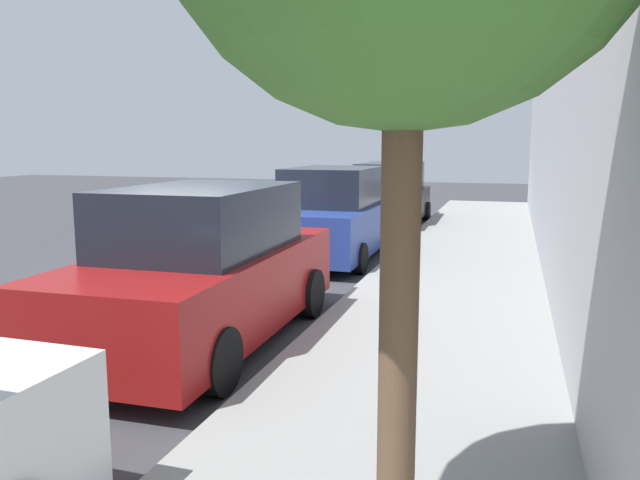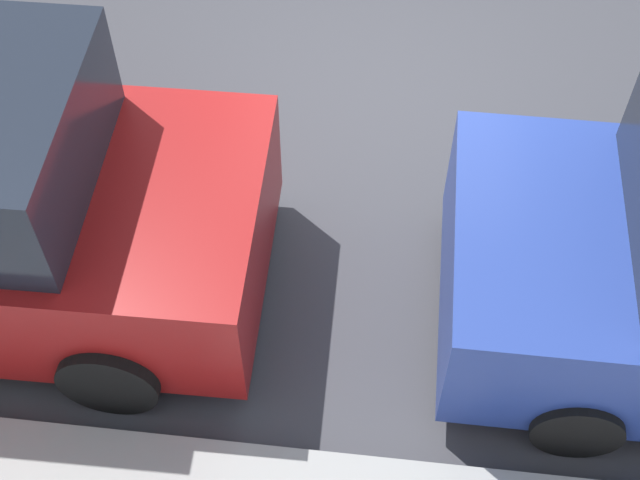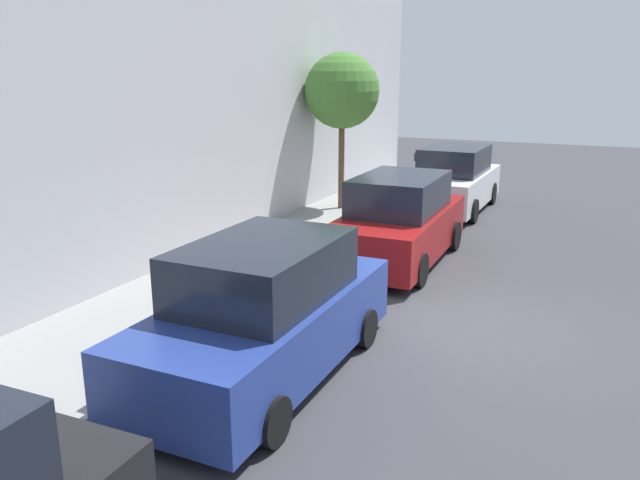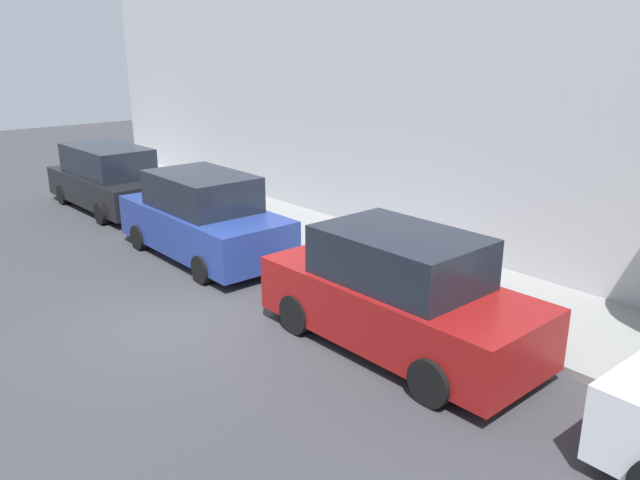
# 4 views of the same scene
# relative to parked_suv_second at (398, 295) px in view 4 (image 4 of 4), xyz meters

# --- Properties ---
(ground_plane) EXTENTS (60.00, 60.00, 0.00)m
(ground_plane) POSITION_rel_parked_suv_second_xyz_m (-2.28, 3.11, -0.93)
(ground_plane) COLOR #38383D
(sidewalk) EXTENTS (3.04, 32.00, 0.15)m
(sidewalk) POSITION_rel_parked_suv_second_xyz_m (2.74, 3.11, -0.86)
(sidewalk) COLOR gray
(sidewalk) RESTS_ON ground_plane
(building_facade) EXTENTS (2.00, 32.00, 10.95)m
(building_facade) POSITION_rel_parked_suv_second_xyz_m (5.26, 3.11, 4.54)
(building_facade) COLOR #B7B7BC
(building_facade) RESTS_ON ground_plane
(parked_suv_second) EXTENTS (2.08, 4.83, 1.98)m
(parked_suv_second) POSITION_rel_parked_suv_second_xyz_m (0.00, 0.00, 0.00)
(parked_suv_second) COLOR maroon
(parked_suv_second) RESTS_ON ground_plane
(parked_suv_third) EXTENTS (2.08, 4.81, 1.98)m
(parked_suv_third) POSITION_rel_parked_suv_second_xyz_m (-0.02, 6.08, 0.00)
(parked_suv_third) COLOR navy
(parked_suv_third) RESTS_ON ground_plane
(parked_minivan_fourth) EXTENTS (2.02, 4.95, 1.90)m
(parked_minivan_fourth) POSITION_rel_parked_suv_second_xyz_m (0.12, 11.83, -0.01)
(parked_minivan_fourth) COLOR black
(parked_minivan_fourth) RESTS_ON ground_plane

